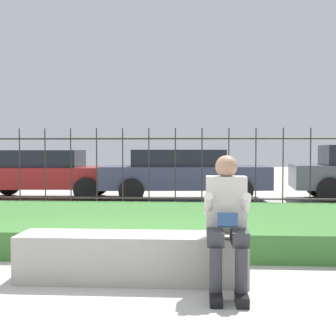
# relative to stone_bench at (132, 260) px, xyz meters

# --- Properties ---
(ground_plane) EXTENTS (60.00, 60.00, 0.00)m
(ground_plane) POSITION_rel_stone_bench_xyz_m (-0.32, 0.00, -0.21)
(ground_plane) COLOR #B2AFA8
(stone_bench) EXTENTS (2.31, 0.53, 0.48)m
(stone_bench) POSITION_rel_stone_bench_xyz_m (0.00, 0.00, 0.00)
(stone_bench) COLOR #ADA89E
(stone_bench) RESTS_ON ground_plane
(person_seated_reader) EXTENTS (0.42, 0.73, 1.28)m
(person_seated_reader) POSITION_rel_stone_bench_xyz_m (0.93, -0.30, 0.49)
(person_seated_reader) COLOR black
(person_seated_reader) RESTS_ON ground_plane
(grass_berm) EXTENTS (9.91, 3.33, 0.35)m
(grass_berm) POSITION_rel_stone_bench_xyz_m (-0.32, 2.37, -0.04)
(grass_berm) COLOR #3D7533
(grass_berm) RESTS_ON ground_plane
(iron_fence) EXTENTS (7.91, 0.03, 1.75)m
(iron_fence) POSITION_rel_stone_bench_xyz_m (-0.32, 4.60, 0.70)
(iron_fence) COLOR #332D28
(iron_fence) RESTS_ON ground_plane
(car_parked_left) EXTENTS (4.23, 2.15, 1.30)m
(car_parked_left) POSITION_rel_stone_bench_xyz_m (-3.50, 7.62, 0.49)
(car_parked_left) COLOR maroon
(car_parked_left) RESTS_ON ground_plane
(car_parked_center) EXTENTS (4.42, 2.11, 1.31)m
(car_parked_center) POSITION_rel_stone_bench_xyz_m (0.25, 7.53, 0.50)
(car_parked_center) COLOR #383D56
(car_parked_center) RESTS_ON ground_plane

